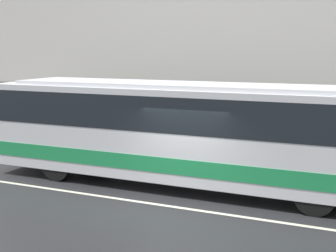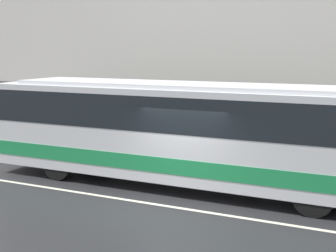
{
  "view_description": "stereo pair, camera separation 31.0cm",
  "coord_description": "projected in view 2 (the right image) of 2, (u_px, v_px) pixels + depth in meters",
  "views": [
    {
      "loc": [
        4.62,
        -10.83,
        4.09
      ],
      "look_at": [
        -1.02,
        1.92,
        1.8
      ],
      "focal_mm": 50.0,
      "sensor_mm": 36.0,
      "label": 1
    },
    {
      "loc": [
        4.9,
        -10.7,
        4.09
      ],
      "look_at": [
        -1.02,
        1.92,
        1.8
      ],
      "focal_mm": 50.0,
      "sensor_mm": 36.0,
      "label": 2
    }
  ],
  "objects": [
    {
      "name": "ground_plane",
      "position": [
        172.0,
        207.0,
        12.27
      ],
      "size": [
        60.0,
        60.0,
        0.0
      ],
      "primitive_type": "plane",
      "color": "#262628"
    },
    {
      "name": "building_facade",
      "position": [
        248.0,
        27.0,
        17.55
      ],
      "size": [
        60.0,
        0.35,
        10.18
      ],
      "color": "silver",
      "rests_on": "ground_plane"
    },
    {
      "name": "transit_bus",
      "position": [
        173.0,
        128.0,
        14.07
      ],
      "size": [
        11.82,
        2.49,
        3.11
      ],
      "color": "silver",
      "rests_on": "ground_plane"
    },
    {
      "name": "sidewalk",
      "position": [
        233.0,
        161.0,
        17.02
      ],
      "size": [
        60.0,
        2.65,
        0.16
      ],
      "color": "gray",
      "rests_on": "ground_plane"
    },
    {
      "name": "lane_stripe",
      "position": [
        172.0,
        207.0,
        12.27
      ],
      "size": [
        54.0,
        0.14,
        0.01
      ],
      "color": "beige",
      "rests_on": "ground_plane"
    }
  ]
}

